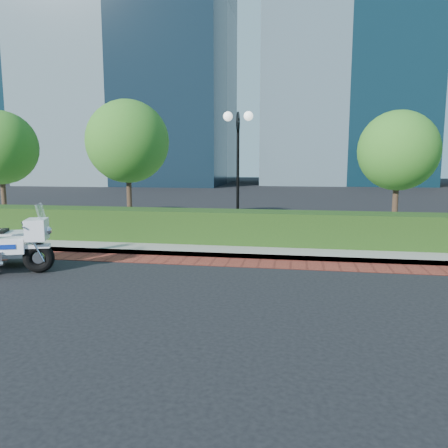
% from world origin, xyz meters
% --- Properties ---
extents(ground, '(120.00, 120.00, 0.00)m').
position_xyz_m(ground, '(0.00, 0.00, 0.00)').
color(ground, black).
rests_on(ground, ground).
extents(brick_strip, '(60.00, 1.00, 0.01)m').
position_xyz_m(brick_strip, '(0.00, 1.50, 0.01)').
color(brick_strip, maroon).
rests_on(brick_strip, ground).
extents(sidewalk, '(60.00, 8.00, 0.15)m').
position_xyz_m(sidewalk, '(0.00, 6.00, 0.07)').
color(sidewalk, gray).
rests_on(sidewalk, ground).
extents(hedge_main, '(18.00, 1.20, 1.00)m').
position_xyz_m(hedge_main, '(0.00, 3.60, 0.65)').
color(hedge_main, black).
rests_on(hedge_main, sidewalk).
extents(lamppost, '(1.02, 0.70, 4.21)m').
position_xyz_m(lamppost, '(1.00, 5.20, 2.96)').
color(lamppost, black).
rests_on(lamppost, sidewalk).
extents(tree_a, '(3.00, 3.00, 4.58)m').
position_xyz_m(tree_a, '(-9.00, 6.50, 3.22)').
color(tree_a, '#332319').
rests_on(tree_a, sidewalk).
extents(tree_b, '(3.20, 3.20, 4.89)m').
position_xyz_m(tree_b, '(-3.50, 6.50, 3.43)').
color(tree_b, '#332319').
rests_on(tree_b, sidewalk).
extents(tree_c, '(2.80, 2.80, 4.30)m').
position_xyz_m(tree_c, '(6.50, 6.50, 3.05)').
color(tree_c, '#332319').
rests_on(tree_c, sidewalk).
extents(tower_left, '(22.00, 16.00, 40.00)m').
position_xyz_m(tower_left, '(-16.00, 40.00, 20.00)').
color(tower_left, black).
rests_on(tower_left, ground).
extents(tower_far_left, '(16.00, 14.00, 34.00)m').
position_xyz_m(tower_far_left, '(-36.00, 46.00, 17.00)').
color(tower_far_left, black).
rests_on(tower_far_left, ground).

